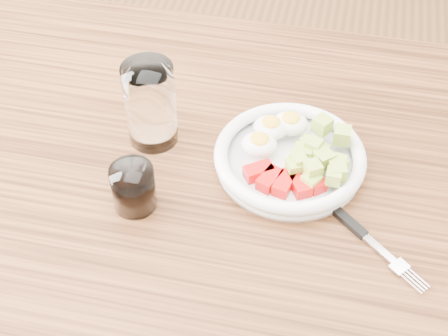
# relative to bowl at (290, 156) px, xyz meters

# --- Properties ---
(dining_table) EXTENTS (1.50, 0.90, 0.77)m
(dining_table) POSITION_rel_bowl_xyz_m (-0.08, -0.07, -0.12)
(dining_table) COLOR brown
(dining_table) RESTS_ON ground
(bowl) EXTENTS (0.24, 0.24, 0.06)m
(bowl) POSITION_rel_bowl_xyz_m (0.00, 0.00, 0.00)
(bowl) COLOR white
(bowl) RESTS_ON dining_table
(fork) EXTENTS (0.17, 0.15, 0.01)m
(fork) POSITION_rel_bowl_xyz_m (0.11, -0.10, -0.02)
(fork) COLOR black
(fork) RESTS_ON dining_table
(water_glass) EXTENTS (0.08, 0.08, 0.14)m
(water_glass) POSITION_rel_bowl_xyz_m (-0.23, 0.02, 0.05)
(water_glass) COLOR white
(water_glass) RESTS_ON dining_table
(coffee_glass) EXTENTS (0.06, 0.06, 0.07)m
(coffee_glass) POSITION_rel_bowl_xyz_m (-0.21, -0.13, 0.01)
(coffee_glass) COLOR white
(coffee_glass) RESTS_ON dining_table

